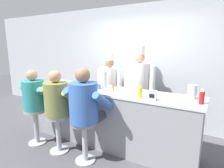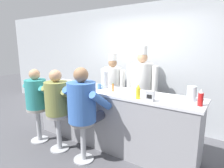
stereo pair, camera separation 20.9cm
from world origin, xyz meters
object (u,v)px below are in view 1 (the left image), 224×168
at_px(cup_stack_steel, 104,80).
at_px(napkin_dispenser_chrome, 152,95).
at_px(ketchup_bottle_red, 202,96).
at_px(breakfast_plate, 53,82).
at_px(mustard_bottle_yellow, 140,92).
at_px(hot_sauce_bottle_orange, 113,87).
at_px(cook_in_whites_far, 139,84).
at_px(coffee_mug_blue, 99,87).
at_px(cook_in_whites_near, 109,85).
at_px(cereal_bowl, 69,84).
at_px(diner_seated_olive, 58,102).
at_px(diner_seated_teal, 35,98).
at_px(diner_seated_blue, 85,105).
at_px(water_pitcher_clear, 192,92).

relative_size(cup_stack_steel, napkin_dispenser_chrome, 1.99).
relative_size(ketchup_bottle_red, breakfast_plate, 0.94).
distance_m(mustard_bottle_yellow, napkin_dispenser_chrome, 0.20).
relative_size(mustard_bottle_yellow, breakfast_plate, 0.89).
height_order(hot_sauce_bottle_orange, napkin_dispenser_chrome, napkin_dispenser_chrome).
bearing_deg(cook_in_whites_far, coffee_mug_blue, -112.39).
xyz_separation_m(mustard_bottle_yellow, cook_in_whites_near, (-1.18, 1.11, -0.24)).
height_order(cereal_bowl, diner_seated_olive, diner_seated_olive).
xyz_separation_m(diner_seated_teal, cook_in_whites_far, (1.38, 1.55, 0.12)).
bearing_deg(diner_seated_teal, diner_seated_blue, 0.29).
bearing_deg(hot_sauce_bottle_orange, coffee_mug_blue, 175.07).
height_order(hot_sauce_bottle_orange, diner_seated_olive, diner_seated_olive).
distance_m(hot_sauce_bottle_orange, breakfast_plate, 1.45).
xyz_separation_m(coffee_mug_blue, napkin_dispenser_chrome, (1.06, -0.22, 0.03)).
distance_m(diner_seated_olive, diner_seated_blue, 0.57).
bearing_deg(cook_in_whites_far, water_pitcher_clear, -35.40).
bearing_deg(cereal_bowl, napkin_dispenser_chrome, -7.38).
xyz_separation_m(cup_stack_steel, cook_in_whites_far, (0.36, 0.81, -0.20)).
distance_m(hot_sauce_bottle_orange, diner_seated_teal, 1.44).
xyz_separation_m(napkin_dispenser_chrome, cook_in_whites_near, (-1.38, 1.13, -0.21)).
xyz_separation_m(diner_seated_olive, cook_in_whites_far, (0.82, 1.54, 0.10)).
bearing_deg(hot_sauce_bottle_orange, water_pitcher_clear, 7.59).
distance_m(ketchup_bottle_red, breakfast_plate, 2.82).
height_order(napkin_dispenser_chrome, diner_seated_olive, diner_seated_olive).
bearing_deg(diner_seated_teal, cook_in_whites_near, 65.83).
distance_m(napkin_dispenser_chrome, cook_in_whites_far, 1.35).
relative_size(mustard_bottle_yellow, cereal_bowl, 1.56).
relative_size(water_pitcher_clear, napkin_dispenser_chrome, 1.39).
bearing_deg(ketchup_bottle_red, diner_seated_blue, -160.91).
height_order(cup_stack_steel, diner_seated_teal, diner_seated_teal).
bearing_deg(napkin_dispenser_chrome, water_pitcher_clear, 36.99).
relative_size(hot_sauce_bottle_orange, coffee_mug_blue, 1.18).
distance_m(water_pitcher_clear, diner_seated_olive, 2.11).
relative_size(breakfast_plate, cook_in_whites_far, 0.13).
distance_m(diner_seated_teal, diner_seated_olive, 0.57).
bearing_deg(coffee_mug_blue, ketchup_bottle_red, -1.95).
distance_m(breakfast_plate, napkin_dispenser_chrome, 2.21).
height_order(water_pitcher_clear, cereal_bowl, water_pitcher_clear).
bearing_deg(hot_sauce_bottle_orange, napkin_dispenser_chrome, -14.47).
height_order(mustard_bottle_yellow, cup_stack_steel, cup_stack_steel).
bearing_deg(diner_seated_olive, breakfast_plate, 141.65).
relative_size(hot_sauce_bottle_orange, diner_seated_olive, 0.10).
bearing_deg(cup_stack_steel, coffee_mug_blue, -102.91).
height_order(mustard_bottle_yellow, breakfast_plate, mustard_bottle_yellow).
height_order(mustard_bottle_yellow, cook_in_whites_near, cook_in_whites_near).
relative_size(hot_sauce_bottle_orange, napkin_dispenser_chrome, 0.96).
bearing_deg(ketchup_bottle_red, mustard_bottle_yellow, -169.68).
height_order(cup_stack_steel, diner_seated_blue, diner_seated_blue).
distance_m(water_pitcher_clear, cook_in_whites_near, 2.02).
bearing_deg(diner_seated_olive, diner_seated_teal, -179.84).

